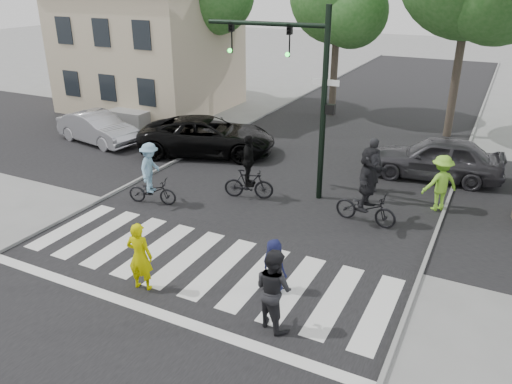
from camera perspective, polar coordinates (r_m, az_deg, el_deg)
ground at (r=12.20m, az=-8.63°, el=-10.21°), size 120.00×120.00×0.00m
road_stem at (r=15.98m, az=1.64°, el=-1.42°), size 10.00×70.00×0.01m
road_cross at (r=18.53m, az=5.62°, el=2.05°), size 70.00×10.00×0.01m
curb_left at (r=18.50m, az=-12.64°, el=1.69°), size 0.10×70.00×0.10m
curb_right at (r=14.77m, az=19.71°, el=-4.88°), size 0.10×70.00×0.10m
crosswalk at (r=12.65m, az=-6.91°, el=-8.74°), size 10.00×3.85×0.01m
traffic_signal at (r=15.72m, az=4.93°, el=13.02°), size 4.45×0.29×6.00m
house at (r=28.45m, az=-12.17°, el=16.97°), size 8.40×8.10×8.82m
pedestrian_woman at (r=11.74m, az=-13.13°, el=-7.19°), size 0.68×0.51×1.69m
pedestrian_child at (r=11.48m, az=2.04°, el=-8.40°), size 0.71×0.55×1.30m
pedestrian_adult at (r=10.26m, az=2.03°, el=-11.02°), size 1.07×0.97×1.79m
cyclist_left at (r=16.07m, az=-11.90°, el=1.59°), size 1.68×1.15×2.02m
cyclist_mid at (r=16.14m, az=-0.84°, el=2.20°), size 1.69×1.07×2.13m
cyclist_right at (r=14.73m, az=12.62°, el=0.20°), size 1.91×1.77×2.34m
car_suv at (r=20.51m, az=-5.56°, el=6.38°), size 5.99×4.25×1.52m
car_silver at (r=22.95m, az=-17.65°, el=7.00°), size 4.27×2.10×1.35m
car_grey at (r=18.95m, az=19.92°, el=3.68°), size 4.69×2.30×1.54m
bystander_hivis at (r=16.31m, az=20.33°, el=0.97°), size 1.31×1.24×1.78m
bystander_dark at (r=17.15m, az=13.13°, el=3.08°), size 0.72×0.50×1.87m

